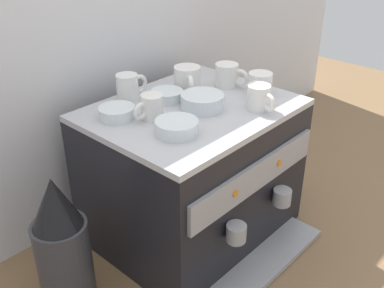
# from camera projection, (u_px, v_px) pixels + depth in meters

# --- Properties ---
(ground_plane) EXTENTS (4.00, 4.00, 0.00)m
(ground_plane) POSITION_uv_depth(u_px,v_px,m) (192.00, 227.00, 1.56)
(ground_plane) COLOR brown
(tiled_backsplash_wall) EXTENTS (2.80, 0.03, 1.09)m
(tiled_backsplash_wall) POSITION_uv_depth(u_px,v_px,m) (117.00, 52.00, 1.50)
(tiled_backsplash_wall) COLOR silver
(tiled_backsplash_wall) RESTS_ON ground_plane
(espresso_machine) EXTENTS (0.60, 0.58, 0.45)m
(espresso_machine) POSITION_uv_depth(u_px,v_px,m) (193.00, 173.00, 1.45)
(espresso_machine) COLOR black
(espresso_machine) RESTS_ON ground_plane
(ceramic_cup_0) EXTENTS (0.08, 0.11, 0.07)m
(ceramic_cup_0) POSITION_uv_depth(u_px,v_px,m) (228.00, 75.00, 1.48)
(ceramic_cup_0) COLOR white
(ceramic_cup_0) RESTS_ON espresso_machine
(ceramic_cup_1) EXTENTS (0.11, 0.07, 0.07)m
(ceramic_cup_1) POSITION_uv_depth(u_px,v_px,m) (260.00, 84.00, 1.42)
(ceramic_cup_1) COLOR white
(ceramic_cup_1) RESTS_ON espresso_machine
(ceramic_cup_2) EXTENTS (0.10, 0.11, 0.08)m
(ceramic_cup_2) POSITION_uv_depth(u_px,v_px,m) (187.00, 79.00, 1.44)
(ceramic_cup_2) COLOR white
(ceramic_cup_2) RESTS_ON espresso_machine
(ceramic_cup_3) EXTENTS (0.10, 0.06, 0.07)m
(ceramic_cup_3) POSITION_uv_depth(u_px,v_px,m) (151.00, 107.00, 1.26)
(ceramic_cup_3) COLOR white
(ceramic_cup_3) RESTS_ON espresso_machine
(ceramic_cup_4) EXTENTS (0.11, 0.07, 0.08)m
(ceramic_cup_4) POSITION_uv_depth(u_px,v_px,m) (129.00, 88.00, 1.37)
(ceramic_cup_4) COLOR white
(ceramic_cup_4) RESTS_ON espresso_machine
(ceramic_cup_5) EXTENTS (0.07, 0.10, 0.07)m
(ceramic_cup_5) POSITION_uv_depth(u_px,v_px,m) (259.00, 98.00, 1.31)
(ceramic_cup_5) COLOR white
(ceramic_cup_5) RESTS_ON espresso_machine
(ceramic_bowl_0) EXTENTS (0.13, 0.13, 0.04)m
(ceramic_bowl_0) POSITION_uv_depth(u_px,v_px,m) (202.00, 102.00, 1.33)
(ceramic_bowl_0) COLOR silver
(ceramic_bowl_0) RESTS_ON espresso_machine
(ceramic_bowl_1) EXTENTS (0.11, 0.11, 0.04)m
(ceramic_bowl_1) POSITION_uv_depth(u_px,v_px,m) (177.00, 127.00, 1.19)
(ceramic_bowl_1) COLOR silver
(ceramic_bowl_1) RESTS_ON espresso_machine
(ceramic_bowl_2) EXTENTS (0.10, 0.10, 0.03)m
(ceramic_bowl_2) POSITION_uv_depth(u_px,v_px,m) (167.00, 96.00, 1.39)
(ceramic_bowl_2) COLOR silver
(ceramic_bowl_2) RESTS_ON espresso_machine
(ceramic_bowl_3) EXTENTS (0.10, 0.10, 0.03)m
(ceramic_bowl_3) POSITION_uv_depth(u_px,v_px,m) (117.00, 113.00, 1.27)
(ceramic_bowl_3) COLOR silver
(ceramic_bowl_3) RESTS_ON espresso_machine
(coffee_grinder) EXTENTS (0.15, 0.15, 0.40)m
(coffee_grinder) POSITION_uv_depth(u_px,v_px,m) (62.00, 247.00, 1.19)
(coffee_grinder) COLOR #333338
(coffee_grinder) RESTS_ON ground_plane
(milk_pitcher) EXTENTS (0.08, 0.08, 0.11)m
(milk_pitcher) POSITION_uv_depth(u_px,v_px,m) (269.00, 167.00, 1.80)
(milk_pitcher) COLOR #B7B7BC
(milk_pitcher) RESTS_ON ground_plane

